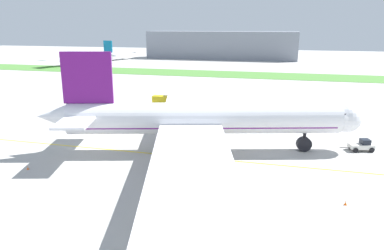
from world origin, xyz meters
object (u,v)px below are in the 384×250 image
(traffic_cone_port_wing, at_px, (28,168))
(parked_airliner_far_left, at_px, (91,55))
(ground_crew_wingwalker_port, at_px, (241,241))
(traffic_cone_starboard_wing, at_px, (346,203))
(service_truck_baggage_loader, at_px, (162,101))
(pushback_tug, at_px, (362,145))
(airliner_foreground, at_px, (199,119))

(traffic_cone_port_wing, relative_size, parked_airliner_far_left, 0.01)
(ground_crew_wingwalker_port, relative_size, traffic_cone_starboard_wing, 2.76)
(service_truck_baggage_loader, bearing_deg, ground_crew_wingwalker_port, -63.82)
(traffic_cone_starboard_wing, bearing_deg, service_truck_baggage_loader, 130.68)
(pushback_tug, xyz_separation_m, parked_airliner_far_left, (-130.23, 133.03, 3.57))
(parked_airliner_far_left, bearing_deg, pushback_tug, -45.61)
(airliner_foreground, distance_m, traffic_cone_port_wing, 28.85)
(traffic_cone_port_wing, xyz_separation_m, parked_airliner_far_left, (-78.21, 156.28, 4.27))
(airliner_foreground, xyz_separation_m, traffic_cone_starboard_wing, (22.73, -15.07, -5.70))
(ground_crew_wingwalker_port, xyz_separation_m, service_truck_baggage_loader, (-30.08, 61.18, 0.74))
(ground_crew_wingwalker_port, bearing_deg, airliner_foreground, 112.06)
(airliner_foreground, distance_m, parked_airliner_far_left, 174.10)
(traffic_cone_port_wing, height_order, parked_airliner_far_left, parked_airliner_far_left)
(ground_crew_wingwalker_port, distance_m, service_truck_baggage_loader, 68.18)
(traffic_cone_port_wing, bearing_deg, traffic_cone_starboard_wing, 0.19)
(pushback_tug, xyz_separation_m, ground_crew_wingwalker_port, (-16.83, -36.02, -0.01))
(ground_crew_wingwalker_port, bearing_deg, pushback_tug, 64.95)
(parked_airliner_far_left, bearing_deg, airliner_foreground, -54.12)
(airliner_foreground, distance_m, traffic_cone_starboard_wing, 27.87)
(ground_crew_wingwalker_port, bearing_deg, parked_airliner_far_left, 123.85)
(traffic_cone_port_wing, bearing_deg, parked_airliner_far_left, 116.59)
(service_truck_baggage_loader, bearing_deg, traffic_cone_starboard_wing, -49.32)
(pushback_tug, relative_size, ground_crew_wingwalker_port, 3.75)
(pushback_tug, relative_size, parked_airliner_far_left, 0.09)
(service_truck_baggage_loader, bearing_deg, airliner_foreground, -60.54)
(pushback_tug, bearing_deg, traffic_cone_starboard_wing, -103.28)
(pushback_tug, xyz_separation_m, traffic_cone_port_wing, (-52.02, -23.24, -0.70))
(ground_crew_wingwalker_port, height_order, traffic_cone_starboard_wing, ground_crew_wingwalker_port)
(traffic_cone_starboard_wing, relative_size, service_truck_baggage_loader, 0.11)
(pushback_tug, height_order, ground_crew_wingwalker_port, pushback_tug)
(pushback_tug, bearing_deg, ground_crew_wingwalker_port, -115.05)
(service_truck_baggage_loader, height_order, parked_airliner_far_left, parked_airliner_far_left)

